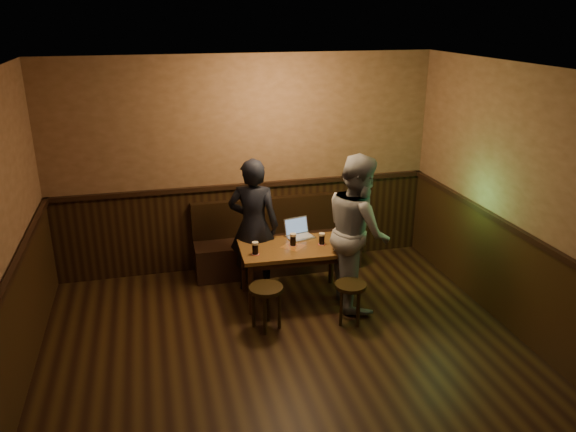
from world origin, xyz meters
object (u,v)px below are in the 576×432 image
Objects in this scene: pub_table at (293,253)px; laptop at (299,232)px; pint_mid at (293,239)px; stool_right at (350,292)px; pint_right at (322,239)px; bench at (277,247)px; person_grey at (358,231)px; person_suit at (254,226)px; pint_left at (255,248)px; stool_left at (266,295)px.

pub_table is 3.53× the size of laptop.
pint_mid is at bearing -131.19° from laptop.
stool_right is 0.79m from pint_right.
bench is at bearing 111.47° from pint_right.
person_grey reaches higher than pub_table.
person_grey is at bearing -58.02° from bench.
person_suit reaches higher than bench.
pint_right is 0.46m from person_grey.
pint_right is at bearing 99.98° from stool_right.
pint_left is at bearing -173.89° from pint_right.
person_grey is at bearing -22.94° from pint_mid.
stool_left is at bearing -126.30° from pint_mid.
pint_right is at bearing 173.55° from person_suit.
pint_right is at bearing 35.84° from stool_left.
laptop is (-0.32, 0.99, 0.35)m from stool_right.
pint_left reaches higher than pint_right.
pub_table is 0.38m from pint_right.
pub_table is 0.17m from pint_mid.
laptop is at bearing -167.12° from person_suit.
bench is 14.63× the size of pint_left.
person_suit is (-0.54, 0.07, 0.11)m from laptop.
stool_left is 1.31m from person_grey.
pint_right is 0.84m from person_suit.
stool_right is 1.30× the size of laptop.
stool_right is at bearing 149.42° from person_suit.
person_suit reaches higher than stool_left.
bench reaches higher than pint_right.
pub_table reaches higher than stool_left.
pint_right is (0.82, 0.09, -0.00)m from pint_left.
bench is 1.63m from stool_right.
laptop is (0.14, -0.57, 0.42)m from bench.
person_suit is at bearing 81.09° from pint_left.
stool_right is at bearing -84.75° from laptop.
pint_left is 0.09× the size of person_suit.
bench is 0.72m from laptop.
stool_left is 3.33× the size of pint_left.
bench reaches higher than laptop.
pint_mid is 0.34m from pint_right.
stool_right is at bearing -54.33° from pub_table.
laptop is 0.56m from person_suit.
pint_left is 0.99× the size of pint_mid.
laptop is at bearing 32.47° from pint_left.
pint_right is (0.34, -0.87, 0.43)m from bench.
pint_right is (-0.12, 0.69, 0.37)m from stool_right.
pub_table is 0.35m from laptop.
pint_left is at bearing 91.83° from stool_left.
laptop is (0.60, 0.89, 0.33)m from stool_left.
pub_table is at bearing 74.03° from person_grey.
person_suit reaches higher than stool_right.
person_grey reaches higher than person_suit.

